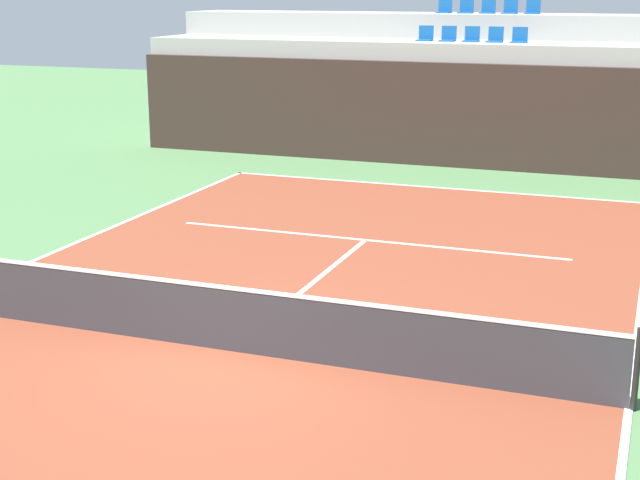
{
  "coord_description": "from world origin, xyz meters",
  "views": [
    {
      "loc": [
        5.55,
        -11.18,
        5.05
      ],
      "look_at": [
        0.64,
        2.0,
        1.2
      ],
      "focal_mm": 52.28,
      "sensor_mm": 36.0,
      "label": 1
    }
  ],
  "objects": [
    {
      "name": "stands_tier_upper",
      "position": [
        0.0,
        18.75,
        2.11
      ],
      "size": [
        20.0,
        2.4,
        4.21
      ],
      "primitive_type": "cube",
      "color": "#9E9E99",
      "rests_on": "ground_plane"
    },
    {
      "name": "service_line_far",
      "position": [
        0.0,
        6.4,
        0.01
      ],
      "size": [
        8.26,
        0.1,
        0.0
      ],
      "primitive_type": "cube",
      "color": "white",
      "rests_on": "court_surface"
    },
    {
      "name": "back_wall",
      "position": [
        0.0,
        15.0,
        1.48
      ],
      "size": [
        20.0,
        0.3,
        2.96
      ],
      "primitive_type": "cube",
      "color": "#33231E",
      "rests_on": "ground_plane"
    },
    {
      "name": "seating_row_lower",
      "position": [
        -0.0,
        16.45,
        3.59
      ],
      "size": [
        3.22,
        0.44,
        0.44
      ],
      "color": "#145193",
      "rests_on": "stands_tier_lower"
    },
    {
      "name": "seating_row_upper",
      "position": [
        -0.0,
        18.85,
        4.33
      ],
      "size": [
        3.22,
        0.44,
        0.44
      ],
      "color": "#145193",
      "rests_on": "stands_tier_upper"
    },
    {
      "name": "ground_plane",
      "position": [
        0.0,
        0.0,
        0.0
      ],
      "size": [
        80.0,
        80.0,
        0.0
      ],
      "primitive_type": "plane",
      "color": "#477042"
    },
    {
      "name": "court_surface",
      "position": [
        0.0,
        0.0,
        0.01
      ],
      "size": [
        11.0,
        24.0,
        0.01
      ],
      "primitive_type": "cube",
      "color": "brown",
      "rests_on": "ground_plane"
    },
    {
      "name": "baseline_far",
      "position": [
        0.0,
        11.95,
        0.01
      ],
      "size": [
        11.0,
        0.1,
        0.0
      ],
      "primitive_type": "cube",
      "color": "white",
      "rests_on": "court_surface"
    },
    {
      "name": "stands_tier_lower",
      "position": [
        0.0,
        16.35,
        1.73
      ],
      "size": [
        20.0,
        2.4,
        3.47
      ],
      "primitive_type": "cube",
      "color": "#9E9E99",
      "rests_on": "ground_plane"
    },
    {
      "name": "sideline_right",
      "position": [
        5.45,
        0.0,
        0.01
      ],
      "size": [
        0.1,
        24.0,
        0.0
      ],
      "primitive_type": "cube",
      "color": "white",
      "rests_on": "court_surface"
    },
    {
      "name": "centre_service_line",
      "position": [
        0.0,
        3.2,
        0.01
      ],
      "size": [
        0.1,
        6.4,
        0.0
      ],
      "primitive_type": "cube",
      "color": "white",
      "rests_on": "court_surface"
    },
    {
      "name": "tennis_net",
      "position": [
        0.0,
        0.0,
        0.51
      ],
      "size": [
        11.08,
        0.08,
        1.07
      ],
      "color": "black",
      "rests_on": "court_surface"
    }
  ]
}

